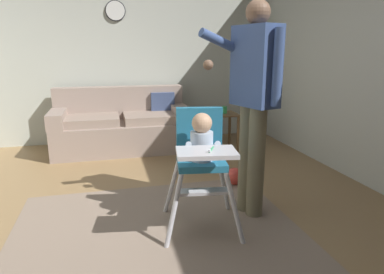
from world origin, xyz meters
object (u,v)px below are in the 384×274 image
(high_chair, at_px, (201,149))
(side_table, at_px, (222,123))
(adult_standing, at_px, (254,99))
(wall_clock, at_px, (115,11))
(sippy_cup, at_px, (224,110))
(couch, at_px, (122,126))
(toy_ball, at_px, (235,176))

(high_chair, xyz_separation_m, side_table, (0.87, 2.03, -0.26))
(adult_standing, relative_size, side_table, 3.35)
(high_chair, relative_size, wall_clock, 3.27)
(sippy_cup, bearing_deg, high_chair, -113.92)
(couch, xyz_separation_m, wall_clock, (0.01, 0.48, 1.58))
(toy_ball, relative_size, side_table, 0.34)
(adult_standing, bearing_deg, side_table, -118.53)
(wall_clock, bearing_deg, high_chair, -80.62)
(wall_clock, bearing_deg, couch, -90.72)
(couch, bearing_deg, sippy_cup, 74.54)
(couch, xyz_separation_m, side_table, (1.36, -0.38, 0.05))
(couch, xyz_separation_m, high_chair, (0.48, -2.41, 0.31))
(couch, height_order, side_table, couch)
(toy_ball, xyz_separation_m, wall_clock, (-1.06, 2.12, 1.83))
(couch, bearing_deg, wall_clock, 179.28)
(couch, relative_size, adult_standing, 1.06)
(adult_standing, height_order, side_table, adult_standing)
(couch, height_order, wall_clock, wall_clock)
(couch, distance_m, sippy_cup, 1.45)
(adult_standing, relative_size, toy_ball, 9.75)
(toy_ball, height_order, sippy_cup, sippy_cup)
(adult_standing, relative_size, wall_clock, 6.05)
(sippy_cup, distance_m, wall_clock, 2.11)
(sippy_cup, bearing_deg, side_table, -180.00)
(couch, xyz_separation_m, toy_ball, (1.06, -1.65, -0.24))
(adult_standing, bearing_deg, couch, -83.77)
(couch, relative_size, wall_clock, 6.41)
(high_chair, bearing_deg, couch, -159.83)
(adult_standing, bearing_deg, toy_ball, -116.24)
(sippy_cup, height_order, wall_clock, wall_clock)
(side_table, distance_m, sippy_cup, 0.19)
(adult_standing, xyz_separation_m, sippy_cup, (0.43, 1.89, -0.42))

